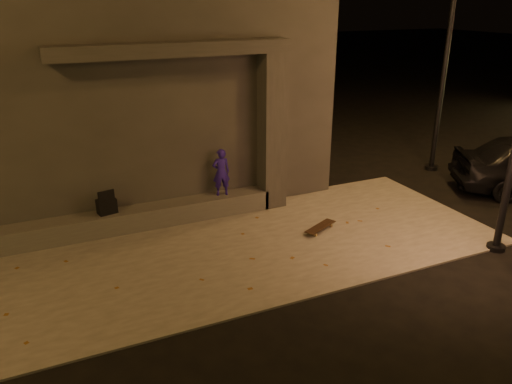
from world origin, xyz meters
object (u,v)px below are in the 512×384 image
skateboard (320,227)px  skateboarder (221,172)px  column (272,132)px  backpack (107,205)px

skateboard → skateboarder: bearing=105.7°
skateboarder → skateboard: size_ratio=1.22×
skateboarder → column: bearing=-171.9°
column → skateboarder: size_ratio=3.28×
skateboard → backpack: bearing=130.7°
column → skateboard: (0.32, -1.78, -1.72)m
column → backpack: (-3.85, 0.00, -1.16)m
backpack → skateboard: 4.57m
skateboard → column: bearing=74.0°
column → skateboarder: 1.51m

